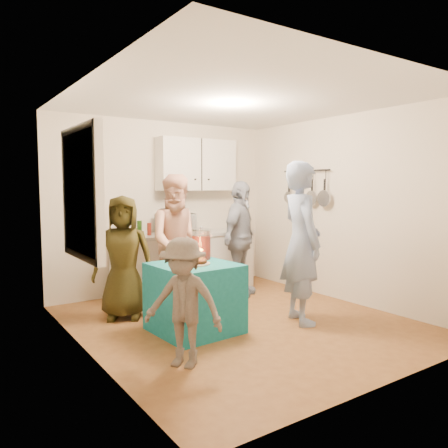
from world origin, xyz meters
TOP-DOWN VIEW (x-y plane):
  - floor at (0.00, 0.00)m, footprint 4.00×4.00m
  - ceiling at (0.00, 0.00)m, footprint 4.00×4.00m
  - back_wall at (0.00, 2.00)m, footprint 3.60×3.60m
  - left_wall at (-1.80, 0.00)m, footprint 4.00×4.00m
  - right_wall at (1.80, 0.00)m, footprint 4.00×4.00m
  - window_night at (-1.77, 0.30)m, footprint 0.04×1.00m
  - counter at (0.20, 1.70)m, footprint 2.20×0.58m
  - countertop at (0.20, 1.70)m, footprint 2.24×0.62m
  - upper_cabinet at (0.50, 1.85)m, footprint 1.30×0.30m
  - pot_rack at (1.72, 0.70)m, footprint 0.12×1.00m
  - microwave at (0.04, 1.70)m, footprint 0.56×0.40m
  - party_table at (-0.61, 0.03)m, footprint 0.90×0.90m
  - donut_cake at (-0.64, 0.02)m, footprint 0.38×0.38m
  - punch_jar at (-0.39, 0.26)m, footprint 0.22×0.22m
  - man_birthday at (0.60, -0.39)m, footprint 0.66×0.81m
  - woman_back_left at (-1.08, 0.94)m, footprint 0.88×0.77m
  - woman_back_center at (-0.32, 0.91)m, footprint 1.04×0.93m
  - woman_back_right at (0.76, 1.06)m, footprint 1.06×0.89m
  - child_near_left at (-1.18, -0.74)m, footprint 0.79×0.87m

SIDE VIEW (x-z plane):
  - floor at x=0.00m, z-range 0.00..0.00m
  - party_table at x=-0.61m, z-range 0.00..0.76m
  - counter at x=0.20m, z-range 0.00..0.86m
  - child_near_left at x=-1.18m, z-range 0.00..1.17m
  - woman_back_left at x=-1.08m, z-range 0.00..1.51m
  - woman_back_right at x=0.76m, z-range 0.00..1.69m
  - donut_cake at x=-0.64m, z-range 0.76..0.94m
  - countertop at x=0.20m, z-range 0.86..0.91m
  - woman_back_center at x=-0.32m, z-range 0.00..1.77m
  - punch_jar at x=-0.39m, z-range 0.76..1.10m
  - man_birthday at x=0.60m, z-range 0.00..1.91m
  - microwave at x=0.04m, z-range 0.91..1.21m
  - back_wall at x=0.00m, z-range 1.30..1.30m
  - left_wall at x=-1.80m, z-range 1.30..1.30m
  - right_wall at x=1.80m, z-range 1.30..1.30m
  - window_night at x=-1.77m, z-range 0.95..2.15m
  - pot_rack at x=1.72m, z-range 1.30..1.90m
  - upper_cabinet at x=0.50m, z-range 1.55..2.35m
  - ceiling at x=0.00m, z-range 2.60..2.60m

